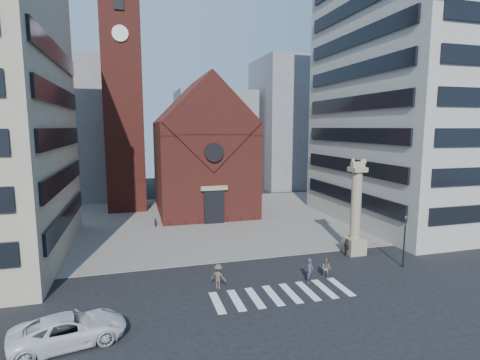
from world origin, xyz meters
name	(u,v)px	position (x,y,z in m)	size (l,w,h in m)	color
ground	(260,278)	(0.00, 0.00, 0.00)	(120.00, 120.00, 0.00)	black
piazza	(211,219)	(0.00, 19.00, 0.03)	(46.00, 30.00, 0.05)	gray
zebra_crossing	(282,294)	(0.55, -3.00, 0.01)	(10.20, 3.20, 0.01)	white
church	(202,152)	(0.00, 25.04, 7.98)	(12.00, 16.65, 18.00)	maroon
campanile	(123,94)	(-10.00, 28.00, 15.74)	(5.50, 5.50, 31.20)	maroon
building_right	(421,88)	(24.00, 12.00, 16.00)	(18.00, 22.00, 32.00)	#A9A499
bg_block_left	(61,130)	(-20.00, 40.00, 11.00)	(16.00, 14.00, 22.00)	gray
bg_block_mid	(214,140)	(6.00, 45.00, 9.00)	(14.00, 12.00, 18.00)	gray
bg_block_right	(298,124)	(22.00, 42.00, 12.00)	(16.00, 14.00, 24.00)	gray
lion_column	(356,216)	(10.01, 3.00, 3.46)	(1.63, 1.60, 8.68)	tan
traffic_light	(404,240)	(12.00, -1.00, 2.29)	(0.13, 0.16, 4.30)	black
white_car	(69,330)	(-12.51, -5.46, 0.80)	(2.66, 5.76, 1.60)	silver
pedestrian_0	(310,271)	(3.27, -1.73, 0.92)	(0.67, 0.44, 1.85)	#3E3449
pedestrian_1	(326,269)	(4.82, -1.37, 0.77)	(0.75, 0.59, 1.55)	#655551
pedestrian_2	(346,247)	(9.00, 2.65, 0.79)	(0.92, 0.38, 1.57)	#27282F
pedestrian_3	(218,277)	(-3.46, -0.97, 0.91)	(1.18, 0.68, 1.83)	brown
scooter_0	(156,222)	(-6.78, 17.68, 0.52)	(0.63, 1.81, 0.95)	black
scooter_1	(170,220)	(-5.08, 17.68, 0.58)	(0.50, 1.75, 1.05)	black
scooter_2	(185,220)	(-3.38, 17.68, 0.52)	(0.63, 1.81, 0.95)	black
scooter_3	(199,218)	(-1.68, 17.68, 0.58)	(0.50, 1.75, 1.05)	black
scooter_4	(213,218)	(0.01, 17.68, 0.52)	(0.63, 1.81, 0.95)	black
scooter_5	(227,216)	(1.71, 17.68, 0.58)	(0.50, 1.75, 1.05)	black
scooter_6	(240,216)	(3.41, 17.68, 0.52)	(0.63, 1.81, 0.95)	black
scooter_7	(253,215)	(5.11, 17.68, 0.58)	(0.50, 1.75, 1.05)	black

